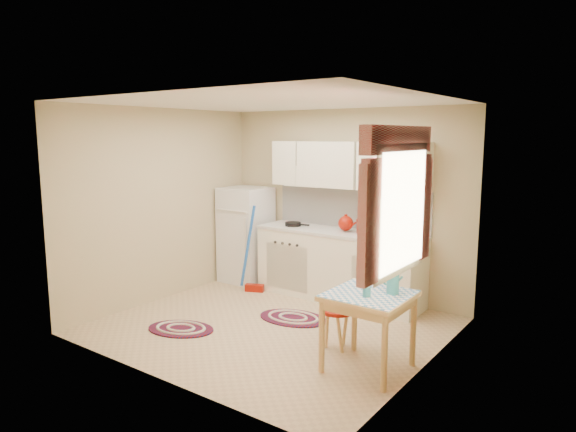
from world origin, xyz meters
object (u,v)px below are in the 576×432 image
object	(u,v)px
fridge	(246,235)
stool	(337,329)
table	(368,332)
base_cabinets	(338,267)

from	to	relation	value
fridge	stool	size ratio (longest dim) A/B	3.33
fridge	table	xyz separation A→B (m)	(2.82, -1.58, -0.34)
fridge	base_cabinets	world-z (taller)	fridge
base_cabinets	fridge	bearing A→B (deg)	-178.15
fridge	base_cabinets	xyz separation A→B (m)	(1.55, 0.05, -0.26)
base_cabinets	stool	distance (m)	1.64
fridge	base_cabinets	bearing A→B (deg)	1.85
base_cabinets	table	world-z (taller)	base_cabinets
stool	fridge	bearing A→B (deg)	150.21
fridge	table	distance (m)	3.25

